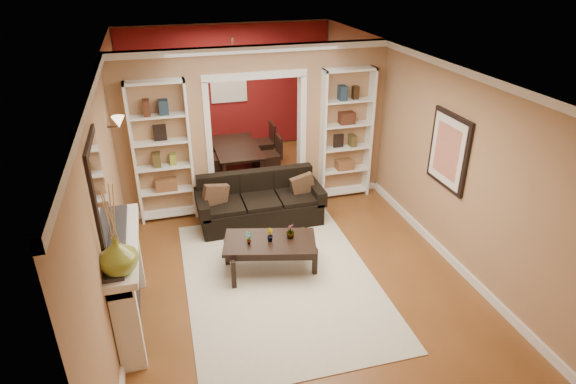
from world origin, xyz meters
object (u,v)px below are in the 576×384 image
object	(u,v)px
bookshelf_left	(162,153)
coffee_table	(270,255)
sofa	(260,200)
fireplace	(130,283)
dining_table	(238,159)
bookshelf_right	(346,135)

from	to	relation	value
bookshelf_left	coffee_table	bearing A→B (deg)	-56.74
sofa	fireplace	xyz separation A→B (m)	(-1.97, -1.95, 0.19)
dining_table	coffee_table	bearing A→B (deg)	176.81
coffee_table	bookshelf_left	world-z (taller)	bookshelf_left
fireplace	dining_table	size ratio (longest dim) A/B	1.10
bookshelf_right	fireplace	distance (m)	4.47
bookshelf_left	fireplace	size ratio (longest dim) A/B	1.35
bookshelf_left	fireplace	distance (m)	2.65
sofa	bookshelf_left	size ratio (longest dim) A/B	0.88
coffee_table	fireplace	size ratio (longest dim) A/B	0.73
fireplace	dining_table	xyz separation A→B (m)	(1.99, 4.07, -0.31)
coffee_table	bookshelf_left	bearing A→B (deg)	137.77
bookshelf_left	dining_table	distance (m)	2.29
sofa	fireplace	world-z (taller)	fireplace
coffee_table	bookshelf_right	world-z (taller)	bookshelf_right
dining_table	sofa	bearing A→B (deg)	179.25
bookshelf_right	fireplace	bearing A→B (deg)	-145.20
coffee_table	fireplace	xyz separation A→B (m)	(-1.80, -0.61, 0.34)
sofa	dining_table	size ratio (longest dim) A/B	1.30
fireplace	coffee_table	bearing A→B (deg)	18.70
coffee_table	fireplace	distance (m)	1.93
bookshelf_left	dining_table	bearing A→B (deg)	46.58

